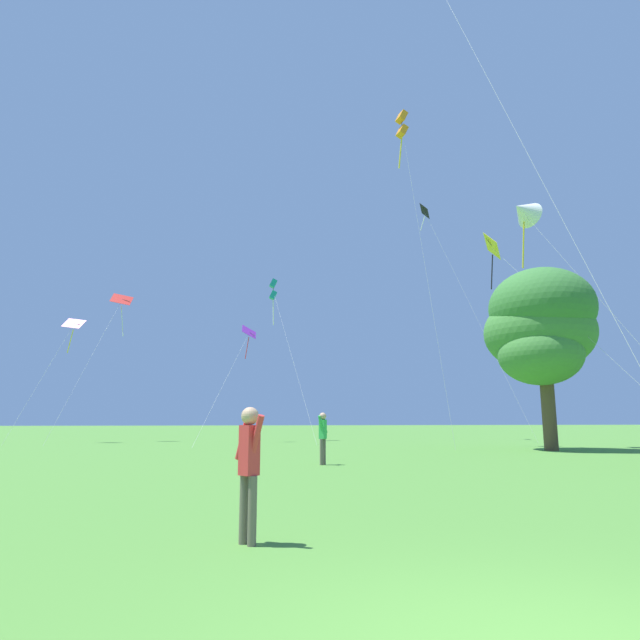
# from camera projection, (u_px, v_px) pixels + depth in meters

# --- Properties ---
(kite_black_large) EXTENTS (4.23, 10.06, 20.70)m
(kite_black_large) POSITION_uv_depth(u_px,v_px,m) (428.00, 222.00, 49.05)
(kite_black_large) COLOR black
(kite_black_large) RESTS_ON ground_plane
(kite_purple_streamer) EXTENTS (4.55, 9.05, 8.72)m
(kite_purple_streamer) POSITION_uv_depth(u_px,v_px,m) (247.00, 338.00, 41.38)
(kite_purple_streamer) COLOR purple
(kite_purple_streamer) RESTS_ON ground_plane
(kite_teal_box) EXTENTS (1.98, 9.45, 13.10)m
(kite_teal_box) POSITION_uv_depth(u_px,v_px,m) (273.00, 291.00, 45.58)
(kite_teal_box) COLOR teal
(kite_teal_box) RESTS_ON ground_plane
(kite_red_high) EXTENTS (4.02, 7.64, 11.51)m
(kite_red_high) POSITION_uv_depth(u_px,v_px,m) (120.00, 308.00, 43.17)
(kite_red_high) COLOR red
(kite_red_high) RESTS_ON ground_plane
(kite_yellow_diamond) EXTENTS (4.39, 10.95, 12.58)m
(kite_yellow_diamond) POSITION_uv_depth(u_px,v_px,m) (496.00, 256.00, 32.87)
(kite_yellow_diamond) COLOR yellow
(kite_yellow_diamond) RESTS_ON ground_plane
(kite_orange_box) EXTENTS (1.02, 4.87, 22.09)m
(kite_orange_box) POSITION_uv_depth(u_px,v_px,m) (402.00, 126.00, 37.10)
(kite_orange_box) COLOR orange
(kite_orange_box) RESTS_ON ground_plane
(kite_pink_low) EXTENTS (3.62, 4.91, 9.03)m
(kite_pink_low) POSITION_uv_depth(u_px,v_px,m) (72.00, 329.00, 40.32)
(kite_pink_low) COLOR pink
(kite_pink_low) RESTS_ON ground_plane
(kite_white_distant) EXTENTS (4.31, 10.36, 15.26)m
(kite_white_distant) POSITION_uv_depth(u_px,v_px,m) (523.00, 211.00, 34.02)
(kite_white_distant) COLOR white
(kite_white_distant) RESTS_ON ground_plane
(person_foreground_watcher) EXTENTS (0.46, 0.48, 1.79)m
(person_foreground_watcher) POSITION_uv_depth(u_px,v_px,m) (323.00, 433.00, 19.35)
(person_foreground_watcher) COLOR #665B4C
(person_foreground_watcher) RESTS_ON ground_plane
(person_with_spool) EXTENTS (0.35, 0.50, 1.67)m
(person_with_spool) POSITION_uv_depth(u_px,v_px,m) (249.00, 461.00, 6.94)
(person_with_spool) COLOR #665B4C
(person_with_spool) RESTS_ON ground_plane
(tree_right_cluster) EXTENTS (5.85, 6.10, 9.71)m
(tree_right_cluster) POSITION_uv_depth(u_px,v_px,m) (540.00, 327.00, 29.80)
(tree_right_cluster) COLOR brown
(tree_right_cluster) RESTS_ON ground_plane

